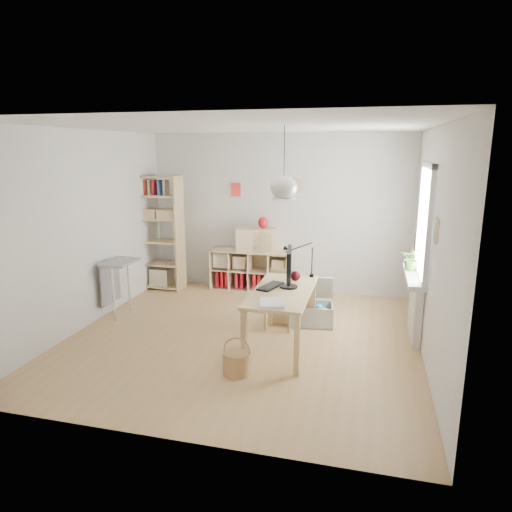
% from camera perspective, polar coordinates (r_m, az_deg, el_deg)
% --- Properties ---
extents(ground, '(4.50, 4.50, 0.00)m').
position_cam_1_polar(ground, '(6.14, -1.62, -10.16)').
color(ground, '#A67D53').
rests_on(ground, ground).
extents(room_shell, '(4.50, 4.50, 4.50)m').
position_cam_1_polar(room_shell, '(5.38, 3.51, 8.56)').
color(room_shell, white).
rests_on(room_shell, ground).
extents(window_unit, '(0.07, 1.16, 1.46)m').
position_cam_1_polar(window_unit, '(6.12, 20.46, 4.06)').
color(window_unit, white).
rests_on(window_unit, ground).
extents(radiator, '(0.10, 0.80, 0.80)m').
position_cam_1_polar(radiator, '(6.39, 19.31, -6.15)').
color(radiator, white).
rests_on(radiator, ground).
extents(windowsill, '(0.22, 1.20, 0.06)m').
position_cam_1_polar(windowsill, '(6.26, 19.15, -2.40)').
color(windowsill, white).
rests_on(windowsill, radiator).
extents(desk, '(0.70, 1.50, 0.75)m').
position_cam_1_polar(desk, '(5.65, 3.32, -5.16)').
color(desk, tan).
rests_on(desk, ground).
extents(cube_shelf, '(1.40, 0.38, 0.72)m').
position_cam_1_polar(cube_shelf, '(8.06, -0.83, -2.17)').
color(cube_shelf, '#D2B48A').
rests_on(cube_shelf, ground).
extents(tall_bookshelf, '(0.80, 0.38, 2.00)m').
position_cam_1_polar(tall_bookshelf, '(8.17, -12.04, 3.43)').
color(tall_bookshelf, tan).
rests_on(tall_bookshelf, ground).
extents(side_table, '(0.40, 0.55, 0.85)m').
position_cam_1_polar(side_table, '(7.02, -17.07, -1.96)').
color(side_table, gray).
rests_on(side_table, ground).
extents(chair, '(0.41, 0.41, 0.79)m').
position_cam_1_polar(chair, '(6.38, 3.16, -4.92)').
color(chair, gray).
rests_on(chair, ground).
extents(wicker_basket, '(0.32, 0.31, 0.43)m').
position_cam_1_polar(wicker_basket, '(5.18, -2.38, -13.09)').
color(wicker_basket, '#AD864E').
rests_on(wicker_basket, ground).
extents(storage_chest, '(0.66, 0.73, 0.62)m').
position_cam_1_polar(storage_chest, '(6.61, 7.07, -6.63)').
color(storage_chest, beige).
rests_on(storage_chest, ground).
extents(monitor, '(0.23, 0.56, 0.49)m').
position_cam_1_polar(monitor, '(5.65, 4.16, -1.26)').
color(monitor, black).
rests_on(monitor, desk).
extents(keyboard, '(0.28, 0.47, 0.02)m').
position_cam_1_polar(keyboard, '(5.73, 1.82, -3.79)').
color(keyboard, black).
rests_on(keyboard, desk).
extents(task_lamp, '(0.41, 0.15, 0.44)m').
position_cam_1_polar(task_lamp, '(6.12, 5.11, 0.04)').
color(task_lamp, black).
rests_on(task_lamp, desk).
extents(yarn_ball, '(0.13, 0.13, 0.13)m').
position_cam_1_polar(yarn_ball, '(6.00, 4.95, -2.51)').
color(yarn_ball, '#49091B').
rests_on(yarn_ball, desk).
extents(paper_tray, '(0.33, 0.38, 0.03)m').
position_cam_1_polar(paper_tray, '(5.10, 1.95, -5.89)').
color(paper_tray, white).
rests_on(paper_tray, desk).
extents(drawer_chest, '(0.75, 0.47, 0.40)m').
position_cam_1_polar(drawer_chest, '(7.84, 0.05, 2.06)').
color(drawer_chest, '#D2B48A').
rests_on(drawer_chest, cube_shelf).
extents(red_vase, '(0.17, 0.17, 0.20)m').
position_cam_1_polar(red_vase, '(7.76, 0.90, 4.19)').
color(red_vase, '#A30D13').
rests_on(red_vase, drawer_chest).
extents(potted_plant, '(0.36, 0.33, 0.32)m').
position_cam_1_polar(potted_plant, '(6.39, 18.97, -0.32)').
color(potted_plant, '#346024').
rests_on(potted_plant, windowsill).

